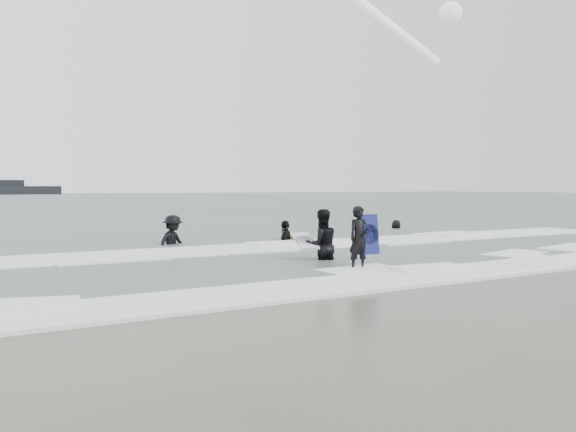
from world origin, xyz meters
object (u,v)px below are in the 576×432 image
surfer_wading (322,261)px  vessel_horizon (3,189)px  surfer_right_far (396,230)px  surfer_breaker (173,246)px  surfer_right_near (286,241)px  surfer_centre (359,270)px

surfer_wading → vessel_horizon: 143.36m
surfer_wading → surfer_right_far: surfer_wading is taller
surfer_breaker → vessel_horizon: bearing=61.5°
surfer_right_near → surfer_centre: bearing=25.8°
surfer_centre → surfer_wading: 1.81m
surfer_wading → vessel_horizon: size_ratio=0.07×
surfer_right_far → vessel_horizon: bearing=-107.1°
surfer_right_near → surfer_breaker: bearing=-53.5°
surfer_wading → vessel_horizon: (-3.63, 143.31, 1.35)m
surfer_right_far → vessel_horizon: (-12.55, 135.55, 1.35)m
surfer_centre → vessel_horizon: vessel_horizon is taller
surfer_wading → surfer_right_near: (1.80, 5.37, 0.00)m
surfer_centre → surfer_right_near: surfer_right_near is taller
surfer_centre → surfer_right_far: (8.99, 9.56, 0.00)m
surfer_wading → vessel_horizon: bearing=-78.2°
surfer_breaker → vessel_horizon: (-1.30, 137.65, 1.35)m
surfer_centre → vessel_horizon: (-3.55, 145.11, 1.35)m
surfer_centre → surfer_right_near: 7.42m
surfer_right_near → vessel_horizon: size_ratio=0.07×
surfer_centre → surfer_right_far: size_ratio=0.97×
surfer_breaker → surfer_right_far: size_ratio=1.18×
surfer_centre → vessel_horizon: bearing=91.0°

